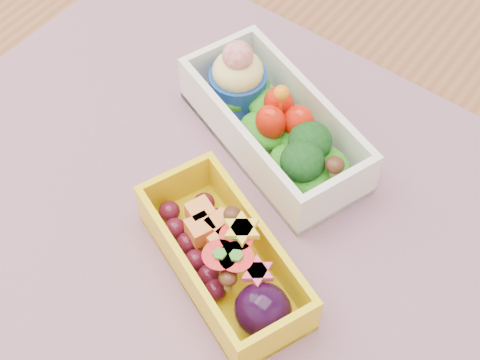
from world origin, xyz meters
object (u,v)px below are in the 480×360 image
Objects in this scene: table at (211,217)px; bento_yellow at (226,259)px; placemat at (228,209)px; bento_white at (274,123)px.

bento_yellow reaches higher than table.
bento_white reaches higher than placemat.
table is 0.12m from placemat.
bento_yellow is (0.04, -0.12, -0.00)m from bento_white.
bento_white is at bearing 43.29° from table.
bento_white is 1.16× the size of bento_yellow.
bento_white is at bearing 132.36° from bento_yellow.
bento_white reaches higher than table.
bento_white is (0.04, 0.04, 0.13)m from table.
placemat is 3.28× the size of bento_yellow.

